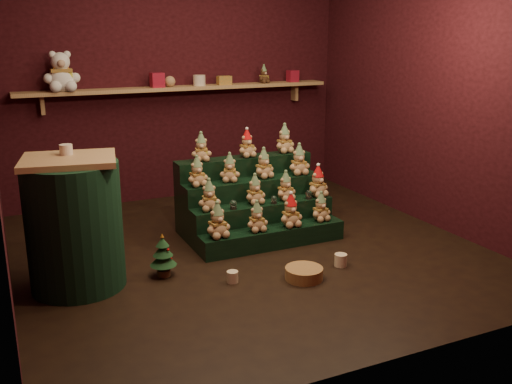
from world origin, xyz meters
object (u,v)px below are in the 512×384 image
white_bear (61,66)px  wicker_basket (304,273)px  mini_christmas_tree (163,255)px  mug_left (233,277)px  snow_globe_c (309,194)px  side_table (74,224)px  snow_globe_b (274,200)px  snow_globe_a (233,205)px  riser_tier_front (273,237)px  mug_right (341,260)px  brown_bear (264,74)px

white_bear → wicker_basket: bearing=-58.8°
mini_christmas_tree → mug_left: bearing=-36.9°
snow_globe_c → side_table: side_table is taller
snow_globe_c → mini_christmas_tree: bearing=-166.5°
snow_globe_b → wicker_basket: 0.99m
snow_globe_a → white_bear: (-1.20, 1.68, 1.17)m
mug_left → snow_globe_b: bearing=44.9°
snow_globe_b → white_bear: size_ratio=0.15×
mug_left → riser_tier_front: bearing=41.4°
side_table → white_bear: bearing=94.0°
mug_right → wicker_basket: 0.42m
snow_globe_a → brown_bear: 2.26m
riser_tier_front → snow_globe_b: 0.36m
mug_left → mini_christmas_tree: bearing=143.1°
snow_globe_b → side_table: size_ratio=0.07×
snow_globe_c → mug_right: bearing=-100.1°
riser_tier_front → mug_right: (0.32, -0.65, -0.04)m
snow_globe_a → snow_globe_b: size_ratio=1.13×
snow_globe_a → snow_globe_c: 0.79m
snow_globe_c → side_table: bearing=-172.9°
side_table → wicker_basket: 1.83m
mini_christmas_tree → white_bear: 2.53m
snow_globe_c → white_bear: 2.86m
mini_christmas_tree → white_bear: (-0.43, 2.06, 1.40)m
riser_tier_front → brown_bear: 2.41m
snow_globe_c → snow_globe_b: bearing=-180.0°
mug_right → wicker_basket: bearing=-166.6°
riser_tier_front → side_table: (-1.75, -0.12, 0.42)m
snow_globe_a → mug_right: bearing=-51.5°
snow_globe_c → white_bear: white_bear is taller
mini_christmas_tree → wicker_basket: size_ratio=1.20×
snow_globe_a → snow_globe_c: bearing=0.0°
riser_tier_front → snow_globe_a: snow_globe_a is taller
brown_bear → riser_tier_front: bearing=-128.9°
mug_right → brown_bear: brown_bear is taller
snow_globe_b → mug_left: bearing=-135.1°
mug_left → wicker_basket: (0.54, -0.18, 0.00)m
mug_left → wicker_basket: size_ratio=0.30×
snow_globe_c → wicker_basket: (-0.56, -0.91, -0.36)m
snow_globe_c → snow_globe_a: bearing=-180.0°
mini_christmas_tree → brown_bear: (1.89, 2.06, 1.25)m
mini_christmas_tree → side_table: bearing=171.3°
snow_globe_a → snow_globe_c: (0.79, 0.00, 0.00)m
side_table → brown_bear: 3.33m
mini_christmas_tree → mug_right: mini_christmas_tree is taller
snow_globe_a → brown_bear: brown_bear is taller
side_table → mug_left: (1.11, -0.45, -0.46)m
mug_left → wicker_basket: bearing=-18.6°
mug_right → white_bear: size_ratio=0.21×
snow_globe_c → riser_tier_front: bearing=-160.9°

